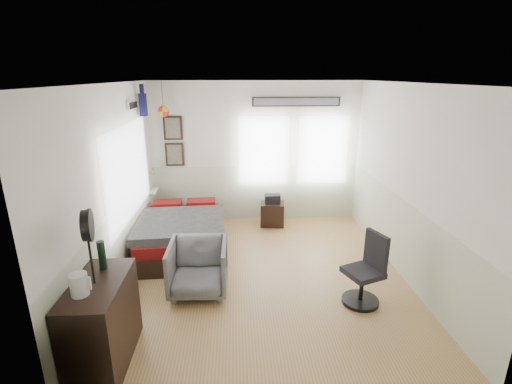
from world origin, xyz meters
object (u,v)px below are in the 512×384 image
bed (182,233)px  dresser (103,323)px  nightstand (272,214)px  task_chair (366,275)px  armchair (198,267)px

bed → dresser: (-0.44, -2.51, 0.16)m
nightstand → task_chair: size_ratio=0.47×
dresser → armchair: dresser is taller
nightstand → task_chair: (0.93, -2.62, 0.16)m
armchair → nightstand: bearing=62.5°
dresser → nightstand: bearing=59.7°
nightstand → bed: bearing=-142.5°
nightstand → armchair: bearing=-112.2°
bed → armchair: size_ratio=2.51×
armchair → task_chair: 2.17m
bed → armchair: (0.39, -1.28, 0.06)m
task_chair → bed: bearing=125.3°
armchair → nightstand: (1.21, 2.25, -0.13)m
bed → armchair: 1.34m
dresser → task_chair: size_ratio=1.07×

